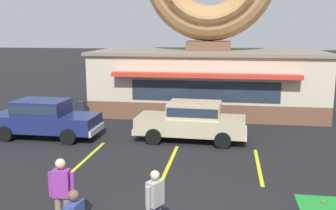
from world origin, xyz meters
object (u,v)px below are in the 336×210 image
(trash_bin, at_px, (81,110))
(pedestrian_blue_sweater_man, at_px, (155,201))
(car_navy, at_px, (44,117))
(car_champagne, at_px, (192,120))
(pedestrian_hooded_kid, at_px, (62,192))

(trash_bin, bearing_deg, pedestrian_blue_sweater_man, -61.17)
(pedestrian_blue_sweater_man, xyz_separation_m, trash_bin, (-5.81, 10.56, -0.35))
(car_navy, height_order, car_champagne, same)
(car_navy, xyz_separation_m, car_champagne, (6.21, 0.48, 0.00))
(pedestrian_blue_sweater_man, xyz_separation_m, pedestrian_hooded_kid, (-2.11, -0.09, 0.12))
(pedestrian_blue_sweater_man, distance_m, trash_bin, 12.06)
(pedestrian_blue_sweater_man, height_order, trash_bin, pedestrian_blue_sweater_man)
(pedestrian_hooded_kid, bearing_deg, trash_bin, 109.18)
(car_champagne, bearing_deg, pedestrian_hooded_kid, -105.47)
(pedestrian_hooded_kid, bearing_deg, pedestrian_blue_sweater_man, 2.48)
(car_champagne, relative_size, trash_bin, 4.74)
(car_navy, height_order, pedestrian_hooded_kid, pedestrian_hooded_kid)
(car_navy, xyz_separation_m, trash_bin, (0.33, 3.28, -0.37))
(pedestrian_hooded_kid, relative_size, trash_bin, 1.78)
(car_champagne, distance_m, pedestrian_hooded_kid, 8.15)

